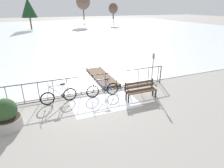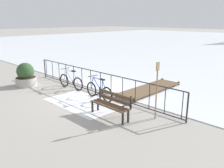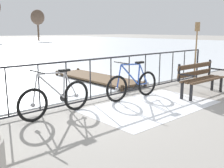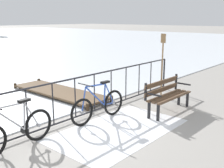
% 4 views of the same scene
% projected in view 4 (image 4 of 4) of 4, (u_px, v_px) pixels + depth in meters
% --- Properties ---
extents(ground_plane, '(160.00, 160.00, 0.00)m').
position_uv_depth(ground_plane, '(65.00, 124.00, 6.65)').
color(ground_plane, '#9E9991').
extents(snow_patch, '(3.14, 1.82, 0.01)m').
position_uv_depth(snow_patch, '(119.00, 130.00, 6.28)').
color(snow_patch, white).
rests_on(snow_patch, ground).
extents(railing_fence, '(9.06, 0.06, 1.07)m').
position_uv_depth(railing_fence, '(65.00, 101.00, 6.52)').
color(railing_fence, '#232328').
rests_on(railing_fence, ground).
extents(bicycle_near_railing, '(1.71, 0.52, 0.97)m').
position_uv_depth(bicycle_near_railing, '(99.00, 106.00, 6.81)').
color(bicycle_near_railing, black).
rests_on(bicycle_near_railing, ground).
extents(bicycle_second, '(1.71, 0.52, 0.97)m').
position_uv_depth(bicycle_second, '(16.00, 131.00, 5.28)').
color(bicycle_second, black).
rests_on(bicycle_second, ground).
extents(park_bench, '(1.61, 0.50, 0.89)m').
position_uv_depth(park_bench, '(167.00, 93.00, 7.41)').
color(park_bench, brown).
rests_on(park_bench, ground).
extents(oar_upright, '(0.04, 0.16, 1.98)m').
position_uv_depth(oar_upright, '(162.00, 61.00, 8.74)').
color(oar_upright, '#937047').
rests_on(oar_upright, ground).
extents(wooden_dock, '(1.10, 3.74, 0.20)m').
position_uv_depth(wooden_dock, '(59.00, 91.00, 9.09)').
color(wooden_dock, brown).
rests_on(wooden_dock, ground).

